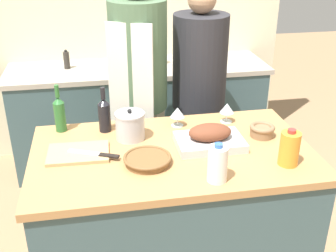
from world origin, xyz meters
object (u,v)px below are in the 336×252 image
Objects in this scene: wicker_basket at (147,159)px; condiment_bottle_tall at (161,54)px; person_cook_aproned at (139,89)px; roasting_pan at (210,138)px; stock_pot at (130,126)px; mixing_bowl at (262,130)px; condiment_bottle_short at (67,60)px; wine_bottle_green at (104,114)px; wine_bottle_dark at (60,113)px; wine_glass_right at (178,113)px; juice_jug at (289,148)px; cutting_board at (78,153)px; wine_glass_left at (227,109)px; milk_jug at (217,164)px; knife_chef at (95,154)px; person_cook_guest at (199,91)px.

wicker_basket is 1.25× the size of condiment_bottle_tall.
person_cook_aproned is at bearing -109.99° from condiment_bottle_tall.
roasting_pan is 0.44m from stock_pot.
mixing_bowl is 1.86m from condiment_bottle_short.
wine_bottle_dark reaches higher than wine_bottle_green.
wine_glass_right is at bearing 153.45° from mixing_bowl.
person_cook_aproned is at bearing 108.98° from wine_glass_right.
juice_jug is at bearing -58.24° from condiment_bottle_short.
cutting_board is 2.68× the size of wine_glass_left.
condiment_bottle_tall reaches higher than roasting_pan.
person_cook_aproned reaches higher than wine_bottle_green.
condiment_bottle_tall is (-0.18, 1.25, -0.01)m from wine_glass_left.
milk_jug is 2.02m from condiment_bottle_short.
condiment_bottle_short is at bearing 127.16° from wine_glass_left.
wicker_basket is 1.73m from condiment_bottle_short.
milk_jug is 0.63m from knife_chef.
stock_pot is 0.31m from wine_glass_right.
wine_bottle_dark is (-0.72, 0.66, 0.02)m from milk_jug.
roasting_pan reaches higher than wine_glass_left.
wine_glass_left is at bearing -3.35° from wine_bottle_dark.
wine_glass_left is (0.86, 0.25, 0.08)m from cutting_board.
wine_glass_right reaches higher than mixing_bowl.
wine_bottle_green is at bearing 114.65° from wicker_basket.
wine_bottle_dark is at bearing -123.10° from condiment_bottle_tall.
wine_bottle_dark is (-0.38, 0.17, 0.03)m from stock_pot.
stock_pot is (-0.05, 0.29, 0.05)m from wicker_basket.
wine_bottle_dark is 0.96m from wine_glass_left.
condiment_bottle_short is (-0.97, 1.28, -0.03)m from wine_glass_left.
mixing_bowl is 0.92m from person_cook_aproned.
cutting_board is at bearing 151.59° from knife_chef.
mixing_bowl is at bearing -77.82° from condiment_bottle_tall.
stock_pot is at bearing -23.77° from wine_bottle_dark.
wicker_basket is 0.69m from mixing_bowl.
milk_jug is at bearing -54.90° from stock_pot.
stock_pot is 0.59m from wine_glass_left.
wine_bottle_green is (0.15, 0.25, 0.09)m from cutting_board.
stock_pot is 0.73m from mixing_bowl.
wine_glass_right is (0.57, 0.25, 0.07)m from cutting_board.
cutting_board is 1.65m from condiment_bottle_tall.
roasting_pan reaches higher than mixing_bowl.
wine_glass_left is (-0.15, 0.53, -0.00)m from juice_jug.
wine_glass_left is (0.53, 0.40, 0.06)m from wicker_basket.
milk_jug is 1.61× the size of wine_glass_left.
person_cook_guest reaches higher than roasting_pan.
stock_pot reaches higher than cutting_board.
stock_pot is 0.93× the size of juice_jug.
juice_jug is at bearing -49.77° from wine_glass_right.
wicker_basket is 1.69m from condiment_bottle_tall.
mixing_bowl is at bearing -68.50° from person_cook_guest.
juice_jug is 0.99× the size of condiment_bottle_tall.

